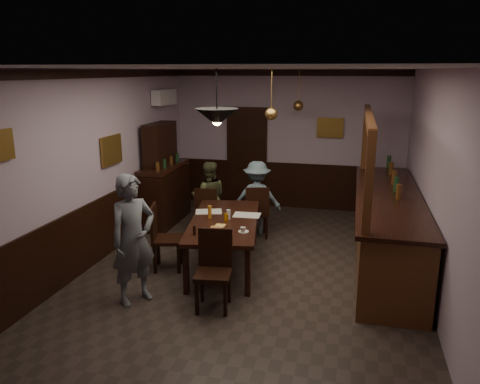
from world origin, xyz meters
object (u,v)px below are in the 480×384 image
(chair_near, at_px, (214,266))
(soda_can, at_px, (226,217))
(person_seated_right, at_px, (257,198))
(pendant_brass_far, at_px, (298,106))
(chair_far_right, at_px, (257,210))
(chair_far_left, at_px, (207,210))
(coffee_cup, at_px, (243,230))
(bar_counter, at_px, (387,226))
(person_seated_left, at_px, (209,197))
(chair_side, at_px, (162,234))
(sideboard, at_px, (164,184))
(pendant_iron, at_px, (217,117))
(pendant_brass_mid, at_px, (271,114))
(person_standing, at_px, (133,240))
(dining_table, at_px, (224,224))

(chair_near, relative_size, soda_can, 8.51)
(person_seated_right, height_order, pendant_brass_far, pendant_brass_far)
(chair_far_right, bearing_deg, chair_near, 73.38)
(chair_far_left, distance_m, person_seated_right, 0.96)
(chair_far_left, xyz_separation_m, coffee_cup, (1.09, -1.70, 0.29))
(coffee_cup, distance_m, bar_counter, 2.40)
(chair_near, height_order, bar_counter, bar_counter)
(person_seated_left, distance_m, person_seated_right, 0.90)
(chair_side, xyz_separation_m, person_seated_left, (0.17, 1.82, 0.12))
(chair_far_right, relative_size, bar_counter, 0.23)
(chair_near, xyz_separation_m, sideboard, (-1.99, 3.08, 0.24))
(person_seated_left, bearing_deg, sideboard, -35.34)
(pendant_iron, bearing_deg, person_seated_right, 89.07)
(chair_near, relative_size, bar_counter, 0.24)
(bar_counter, bearing_deg, person_seated_right, 159.34)
(chair_side, xyz_separation_m, pendant_brass_mid, (1.44, 1.21, 1.74))
(coffee_cup, xyz_separation_m, pendant_iron, (-0.29, -0.26, 1.59))
(sideboard, relative_size, pendant_iron, 2.77)
(sideboard, bearing_deg, person_standing, -73.67)
(soda_can, height_order, sideboard, sideboard)
(person_standing, height_order, person_seated_right, person_standing)
(coffee_cup, bearing_deg, pendant_iron, -147.28)
(person_seated_right, bearing_deg, chair_near, 82.51)
(coffee_cup, height_order, sideboard, sideboard)
(pendant_brass_far, bearing_deg, bar_counter, -49.87)
(person_seated_left, bearing_deg, chair_far_left, 82.15)
(chair_far_right, distance_m, bar_counter, 2.29)
(chair_far_left, relative_size, coffee_cup, 11.73)
(chair_near, xyz_separation_m, bar_counter, (2.22, 2.04, 0.04))
(sideboard, bearing_deg, pendant_brass_far, 21.06)
(dining_table, distance_m, coffee_cup, 0.68)
(sideboard, xyz_separation_m, pendant_brass_mid, (2.31, -0.95, 1.50))
(person_seated_right, xyz_separation_m, pendant_iron, (-0.04, -2.39, 1.70))
(person_seated_right, bearing_deg, bar_counter, 150.81)
(chair_near, bearing_deg, coffee_cup, 68.12)
(coffee_cup, distance_m, soda_can, 0.59)
(chair_far_right, bearing_deg, pendant_brass_far, -126.59)
(soda_can, height_order, bar_counter, bar_counter)
(chair_near, relative_size, person_seated_right, 0.74)
(soda_can, bearing_deg, dining_table, 127.73)
(bar_counter, xyz_separation_m, pendant_brass_far, (-1.69, 2.01, 1.70))
(chair_far_left, distance_m, coffee_cup, 2.04)
(chair_far_left, distance_m, person_seated_left, 0.32)
(coffee_cup, distance_m, pendant_iron, 1.64)
(person_standing, relative_size, coffee_cup, 21.51)
(chair_far_left, bearing_deg, chair_near, 101.27)
(chair_far_right, height_order, bar_counter, bar_counter)
(chair_far_right, relative_size, pendant_brass_far, 1.20)
(chair_far_left, bearing_deg, chair_far_right, -178.85)
(chair_near, distance_m, sideboard, 3.68)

